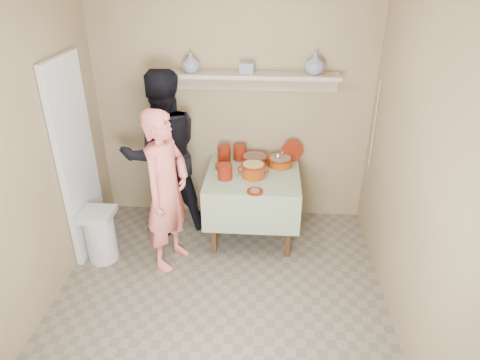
# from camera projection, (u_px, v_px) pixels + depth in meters

# --- Properties ---
(ground) EXTENTS (3.50, 3.50, 0.00)m
(ground) POSITION_uv_depth(u_px,v_px,m) (217.00, 316.00, 3.71)
(ground) COLOR #726959
(ground) RESTS_ON ground
(tile_panel) EXTENTS (0.06, 0.70, 2.00)m
(tile_panel) POSITION_uv_depth(u_px,v_px,m) (77.00, 161.00, 4.17)
(tile_panel) COLOR silver
(tile_panel) RESTS_ON ground
(plate_stack_a) EXTENTS (0.14, 0.14, 0.19)m
(plate_stack_a) POSITION_uv_depth(u_px,v_px,m) (224.00, 154.00, 4.66)
(plate_stack_a) COLOR #651609
(plate_stack_a) RESTS_ON serving_table
(plate_stack_b) EXTENTS (0.14, 0.14, 0.17)m
(plate_stack_b) POSITION_uv_depth(u_px,v_px,m) (240.00, 152.00, 4.73)
(plate_stack_b) COLOR #651609
(plate_stack_b) RESTS_ON serving_table
(bowl_stack) EXTENTS (0.15, 0.15, 0.15)m
(bowl_stack) POSITION_uv_depth(u_px,v_px,m) (225.00, 172.00, 4.32)
(bowl_stack) COLOR #651609
(bowl_stack) RESTS_ON serving_table
(empty_bowl) EXTENTS (0.17, 0.17, 0.05)m
(empty_bowl) POSITION_uv_depth(u_px,v_px,m) (223.00, 167.00, 4.54)
(empty_bowl) COLOR #651609
(empty_bowl) RESTS_ON serving_table
(propped_lid) EXTENTS (0.26, 0.16, 0.24)m
(propped_lid) POSITION_uv_depth(u_px,v_px,m) (292.00, 151.00, 4.68)
(propped_lid) COLOR #651609
(propped_lid) RESTS_ON serving_table
(vase_right) EXTENTS (0.22, 0.22, 0.21)m
(vase_right) POSITION_uv_depth(u_px,v_px,m) (315.00, 63.00, 4.25)
(vase_right) COLOR navy
(vase_right) RESTS_ON wall_shelf
(vase_left) EXTENTS (0.26, 0.26, 0.19)m
(vase_left) POSITION_uv_depth(u_px,v_px,m) (191.00, 63.00, 4.31)
(vase_left) COLOR navy
(vase_left) RESTS_ON wall_shelf
(ceramic_box) EXTENTS (0.16, 0.12, 0.10)m
(ceramic_box) POSITION_uv_depth(u_px,v_px,m) (247.00, 68.00, 4.31)
(ceramic_box) COLOR navy
(ceramic_box) RESTS_ON wall_shelf
(person_cook) EXTENTS (0.56, 0.68, 1.61)m
(person_cook) POSITION_uv_depth(u_px,v_px,m) (167.00, 191.00, 4.03)
(person_cook) COLOR #F47369
(person_cook) RESTS_ON ground
(person_helper) EXTENTS (1.08, 0.98, 1.81)m
(person_helper) POSITION_uv_depth(u_px,v_px,m) (163.00, 154.00, 4.54)
(person_helper) COLOR black
(person_helper) RESTS_ON ground
(room_shell) EXTENTS (3.04, 3.54, 2.62)m
(room_shell) POSITION_uv_depth(u_px,v_px,m) (211.00, 145.00, 2.96)
(room_shell) COLOR #9A845E
(room_shell) RESTS_ON ground
(serving_table) EXTENTS (0.97, 0.97, 0.76)m
(serving_table) POSITION_uv_depth(u_px,v_px,m) (253.00, 183.00, 4.52)
(serving_table) COLOR #4C2D16
(serving_table) RESTS_ON ground
(cazuela_meat_a) EXTENTS (0.30, 0.30, 0.10)m
(cazuela_meat_a) POSITION_uv_depth(u_px,v_px,m) (255.00, 159.00, 4.64)
(cazuela_meat_a) COLOR #722706
(cazuela_meat_a) RESTS_ON serving_table
(cazuela_meat_b) EXTENTS (0.28, 0.28, 0.10)m
(cazuela_meat_b) POSITION_uv_depth(u_px,v_px,m) (280.00, 161.00, 4.59)
(cazuela_meat_b) COLOR #722706
(cazuela_meat_b) RESTS_ON serving_table
(ladle) EXTENTS (0.08, 0.26, 0.19)m
(ladle) POSITION_uv_depth(u_px,v_px,m) (278.00, 156.00, 4.58)
(ladle) COLOR silver
(ladle) RESTS_ON cazuela_meat_b
(cazuela_rice) EXTENTS (0.33, 0.25, 0.14)m
(cazuela_rice) POSITION_uv_depth(u_px,v_px,m) (253.00, 169.00, 4.35)
(cazuela_rice) COLOR #722706
(cazuela_rice) RESTS_ON serving_table
(front_plate) EXTENTS (0.16, 0.16, 0.03)m
(front_plate) POSITION_uv_depth(u_px,v_px,m) (255.00, 191.00, 4.10)
(front_plate) COLOR #651609
(front_plate) RESTS_ON serving_table
(wall_shelf) EXTENTS (1.80, 0.25, 0.21)m
(wall_shelf) POSITION_uv_depth(u_px,v_px,m) (251.00, 77.00, 4.38)
(wall_shelf) COLOR tan
(wall_shelf) RESTS_ON room_shell
(trash_bin) EXTENTS (0.32, 0.32, 0.56)m
(trash_bin) POSITION_uv_depth(u_px,v_px,m) (101.00, 235.00, 4.30)
(trash_bin) COLOR silver
(trash_bin) RESTS_ON ground
(electrical_cord) EXTENTS (0.01, 0.05, 0.90)m
(electrical_cord) POSITION_uv_depth(u_px,v_px,m) (374.00, 125.00, 4.34)
(electrical_cord) COLOR silver
(electrical_cord) RESTS_ON wall_shelf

